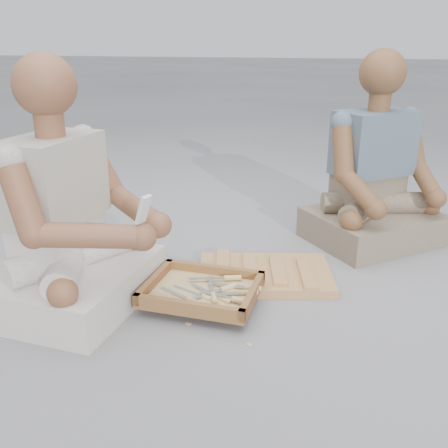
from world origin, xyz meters
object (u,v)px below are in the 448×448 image
(carved_panel, at_px, (265,274))
(companion, at_px, (375,181))
(craftsman, at_px, (70,226))
(tool_tray, at_px, (202,291))

(carved_panel, height_order, companion, companion)
(craftsman, height_order, companion, companion)
(craftsman, relative_size, companion, 1.00)
(carved_panel, bearing_deg, craftsman, -149.01)
(carved_panel, bearing_deg, tool_tray, -123.69)
(carved_panel, xyz_separation_m, companion, (0.45, 0.61, 0.31))
(carved_panel, distance_m, companion, 0.82)
(carved_panel, relative_size, tool_tray, 1.31)
(tool_tray, bearing_deg, companion, 54.26)
(tool_tray, distance_m, craftsman, 0.58)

